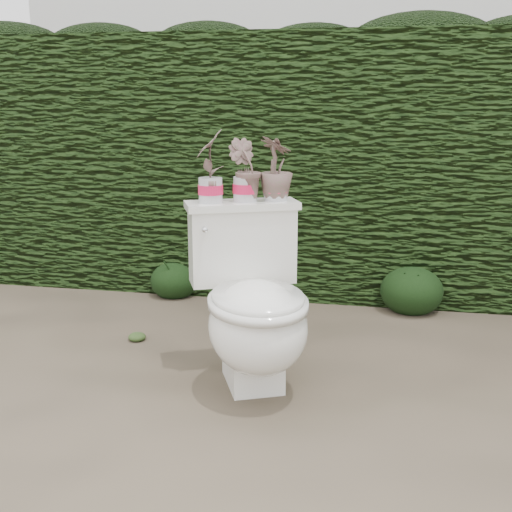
% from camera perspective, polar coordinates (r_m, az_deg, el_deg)
% --- Properties ---
extents(ground, '(60.00, 60.00, 0.00)m').
position_cam_1_polar(ground, '(2.95, 0.12, -10.61)').
color(ground, brown).
rests_on(ground, ground).
extents(hedge, '(8.00, 1.00, 1.60)m').
position_cam_1_polar(hedge, '(4.29, 4.28, 8.18)').
color(hedge, '#274216').
rests_on(hedge, ground).
extents(house_wall, '(8.00, 3.50, 4.00)m').
position_cam_1_polar(house_wall, '(8.67, 12.37, 18.75)').
color(house_wall, silver).
rests_on(house_wall, ground).
extents(toilet, '(0.69, 0.80, 0.78)m').
position_cam_1_polar(toilet, '(2.74, -0.23, -4.65)').
color(toilet, white).
rests_on(toilet, ground).
extents(potted_plant_left, '(0.13, 0.17, 0.31)m').
position_cam_1_polar(potted_plant_left, '(2.82, -4.10, 7.82)').
color(potted_plant_left, '#216A24').
rests_on(potted_plant_left, toilet).
extents(potted_plant_center, '(0.15, 0.12, 0.26)m').
position_cam_1_polar(potted_plant_center, '(2.85, -0.99, 7.49)').
color(potted_plant_center, '#216A24').
rests_on(potted_plant_center, toilet).
extents(potted_plant_right, '(0.21, 0.21, 0.27)m').
position_cam_1_polar(potted_plant_right, '(2.88, 1.77, 7.62)').
color(potted_plant_right, '#216A24').
rests_on(potted_plant_right, toilet).
extents(liriope_clump_1, '(0.30, 0.30, 0.24)m').
position_cam_1_polar(liriope_clump_1, '(4.11, -7.27, -1.80)').
color(liriope_clump_1, black).
rests_on(liriope_clump_1, ground).
extents(liriope_clump_2, '(0.37, 0.37, 0.29)m').
position_cam_1_polar(liriope_clump_2, '(3.89, 13.68, -2.62)').
color(liriope_clump_2, black).
rests_on(liriope_clump_2, ground).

